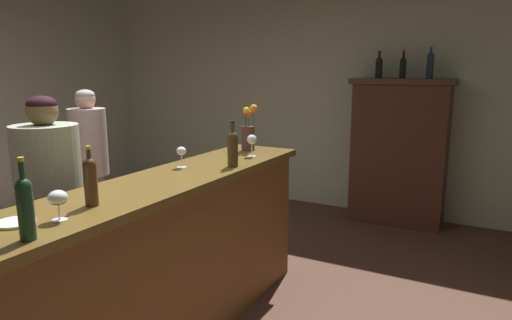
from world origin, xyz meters
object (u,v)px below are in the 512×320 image
Objects in this scene: flower_arrangement at (248,132)px; wine_glass_mid at (252,140)px; display_cabinet at (399,149)px; display_bottle_midleft at (403,66)px; wine_glass_front at (181,152)px; wine_bottle_riesling at (90,179)px; wine_bottle_merlot at (25,205)px; wine_glass_rear at (58,199)px; patron_in_navy at (90,167)px; wine_bottle_rose at (233,147)px; display_bottle_center at (430,64)px; cheese_plate at (15,223)px; display_bottle_left at (379,67)px; patron_in_grey at (51,210)px; bar_counter at (151,272)px.

wine_glass_mid is at bearing -55.05° from flower_arrangement.
display_cabinet is 5.39× the size of display_bottle_midleft.
wine_glass_mid reaches higher than wine_glass_front.
display_bottle_midleft reaches higher than wine_bottle_riesling.
wine_glass_mid is (-0.07, 1.89, -0.01)m from wine_bottle_merlot.
wine_glass_rear is 2.23m from patron_in_navy.
patron_in_navy reaches higher than wine_glass_mid.
wine_bottle_rose is 2.74m from display_bottle_center.
display_bottle_midleft reaches higher than flower_arrangement.
cheese_plate is at bearing -105.04° from display_bottle_center.
wine_glass_rear is 4.00m from display_bottle_center.
display_cabinet is 11.98× the size of wine_glass_rear.
display_bottle_left is at bearing 85.41° from wine_bottle_merlot.
display_bottle_left is (-0.27, -0.00, 0.89)m from display_cabinet.
wine_bottle_rose is 1.21m from patron_in_grey.
bar_counter is 0.78m from wine_bottle_riesling.
wine_bottle_merlot is 2.29× the size of wine_glass_front.
wine_bottle_merlot is 1.35m from wine_glass_front.
display_cabinet reaches higher than patron_in_navy.
display_cabinet is 11.46× the size of wine_glass_front.
flower_arrangement is at bearing 90.28° from cheese_plate.
wine_bottle_rose is 1.92× the size of cheese_plate.
flower_arrangement is (-0.04, 1.25, 0.68)m from bar_counter.
display_bottle_center is 3.83m from patron_in_grey.
flower_arrangement is (-0.15, 0.21, 0.03)m from wine_glass_mid.
wine_bottle_merlot is at bearing -83.97° from flower_arrangement.
flower_arrangement is at bearing -105.71° from display_bottle_left.
patron_in_grey is at bearing -114.28° from display_cabinet.
wine_bottle_riesling is (-0.14, 0.43, -0.01)m from wine_bottle_merlot.
wine_bottle_rose is at bearing 90.36° from wine_bottle_merlot.
wine_bottle_riesling is 3.69m from display_bottle_left.
cheese_plate is 0.11× the size of patron_in_navy.
bar_counter is at bearing 8.99° from patron_in_navy.
wine_glass_mid reaches higher than wine_glass_rear.
display_bottle_midleft is (0.59, 2.53, 0.54)m from wine_bottle_rose.
patron_in_grey reaches higher than wine_bottle_merlot.
display_bottle_left reaches higher than wine_glass_mid.
cheese_plate is 0.54× the size of display_bottle_left.
wine_bottle_rose is at bearing -80.55° from wine_glass_mid.
display_bottle_center is (0.92, 2.16, 0.57)m from wine_glass_mid.
wine_bottle_riesling is 0.78× the size of flower_arrangement.
display_bottle_midleft reaches higher than wine_glass_rear.
display_cabinet is 2.28m from wine_glass_mid.
wine_bottle_merlot is 1.89m from wine_glass_mid.
display_bottle_center is at bearing -0.00° from display_bottle_midleft.
patron_in_grey is (-1.74, -3.28, -0.92)m from display_bottle_center.
display_bottle_left is at bearing 74.29° from flower_arrangement.
patron_in_navy is at bearing -134.57° from display_cabinet.
flower_arrangement reaches higher than cheese_plate.
bar_counter is 1.10m from wine_bottle_merlot.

